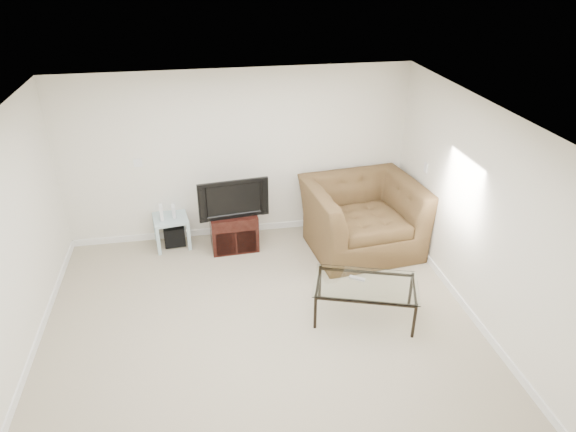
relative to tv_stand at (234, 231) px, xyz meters
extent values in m
plane|color=tan|center=(0.14, -2.05, -0.28)|extent=(5.00, 5.00, 0.00)
plane|color=white|center=(0.14, -2.05, 2.22)|extent=(5.00, 5.00, 0.00)
cube|color=silver|center=(0.14, 0.45, 0.97)|extent=(5.00, 0.02, 2.50)
cube|color=silver|center=(2.64, -2.05, 0.97)|extent=(0.02, 5.00, 2.50)
cube|color=white|center=(-1.26, 0.44, 0.97)|extent=(0.12, 0.02, 0.12)
cube|color=white|center=(2.63, -0.45, 0.97)|extent=(0.02, 0.09, 0.13)
cube|color=white|center=(2.63, -0.75, 0.02)|extent=(0.02, 0.08, 0.12)
cube|color=black|center=(0.00, -0.04, 0.18)|extent=(0.42, 0.30, 0.06)
imported|color=black|center=(0.00, -0.03, 0.56)|extent=(0.93, 0.28, 0.57)
cube|color=black|center=(-0.87, 0.25, -0.11)|extent=(0.32, 0.32, 0.30)
cube|color=white|center=(-1.01, 0.19, 0.29)|extent=(0.06, 0.16, 0.21)
cube|color=silver|center=(-0.83, 0.22, 0.28)|extent=(0.06, 0.14, 0.18)
imported|color=brown|center=(1.82, -0.33, 0.40)|extent=(1.65, 1.17, 1.35)
cube|color=#B2B2B7|center=(1.31, -1.75, 0.20)|extent=(0.18, 0.15, 0.02)
camera|label=1|loc=(-0.38, -6.50, 3.68)|focal=32.00mm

